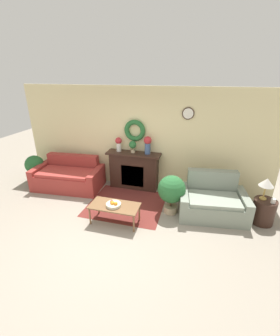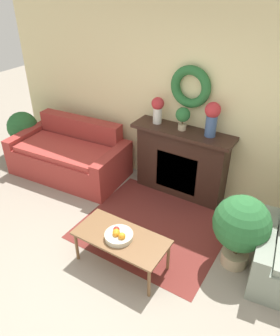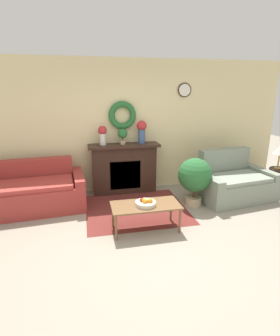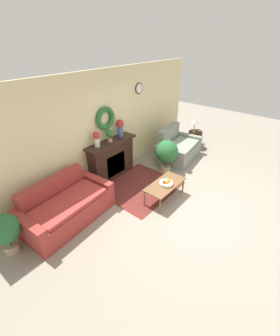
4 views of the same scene
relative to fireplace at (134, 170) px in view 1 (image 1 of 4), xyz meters
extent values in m
plane|color=gray|center=(0.15, -2.20, -0.52)|extent=(16.00, 16.00, 0.00)
cube|color=maroon|center=(0.07, -0.91, -0.52)|extent=(1.80, 1.60, 0.01)
cube|color=beige|center=(0.15, 0.21, 0.83)|extent=(6.80, 0.06, 2.70)
cylinder|color=#382319|center=(1.32, 0.16, 1.57)|extent=(0.29, 0.02, 0.29)
cylinder|color=white|center=(1.32, 0.15, 1.57)|extent=(0.25, 0.01, 0.25)
torus|color=#286633|center=(0.00, 0.11, 1.08)|extent=(0.56, 0.12, 0.56)
cube|color=#331E16|center=(0.00, 0.01, -0.03)|extent=(1.31, 0.34, 0.98)
cube|color=black|center=(0.00, -0.15, -0.11)|extent=(0.63, 0.02, 0.59)
cube|color=orange|center=(0.00, -0.16, -0.18)|extent=(0.50, 0.01, 0.32)
cube|color=#331E16|center=(0.00, -0.03, 0.49)|extent=(1.45, 0.41, 0.05)
cube|color=#9E332D|center=(-1.75, -0.60, -0.29)|extent=(1.55, 0.87, 0.46)
cube|color=#9E332D|center=(-1.79, -0.12, -0.10)|extent=(1.51, 0.33, 0.85)
cube|color=#9E332D|center=(-2.59, -0.56, -0.22)|extent=(0.24, 0.98, 0.60)
cube|color=#9E332D|center=(-0.93, -0.43, -0.22)|extent=(0.24, 0.98, 0.60)
cube|color=#AD3832|center=(-1.75, -0.60, -0.03)|extent=(1.48, 0.80, 0.08)
cube|color=gray|center=(2.09, -0.91, -0.31)|extent=(1.20, 0.88, 0.42)
cube|color=gray|center=(2.03, -0.44, -0.05)|extent=(1.14, 0.35, 0.94)
cube|color=gray|center=(1.44, -0.89, -0.24)|extent=(0.29, 0.97, 0.56)
cube|color=gray|center=(2.71, -0.72, -0.24)|extent=(0.29, 0.97, 0.56)
cube|color=gray|center=(2.09, -0.91, -0.07)|extent=(1.15, 0.82, 0.08)
cube|color=brown|center=(0.07, -1.65, -0.11)|extent=(1.05, 0.50, 0.03)
cylinder|color=brown|center=(-0.41, -1.86, -0.32)|extent=(0.04, 0.04, 0.40)
cylinder|color=brown|center=(0.56, -1.86, -0.32)|extent=(0.04, 0.04, 0.40)
cylinder|color=brown|center=(-0.41, -1.44, -0.32)|extent=(0.04, 0.04, 0.40)
cylinder|color=brown|center=(0.56, -1.44, -0.32)|extent=(0.04, 0.04, 0.40)
cylinder|color=beige|center=(0.06, -1.68, -0.07)|extent=(0.31, 0.31, 0.06)
sphere|color=#B2231E|center=(0.02, -1.65, -0.02)|extent=(0.07, 0.07, 0.07)
sphere|color=orange|center=(0.04, -1.69, -0.02)|extent=(0.08, 0.08, 0.08)
sphere|color=orange|center=(0.05, -1.71, -0.02)|extent=(0.07, 0.07, 0.07)
sphere|color=orange|center=(0.13, -1.71, -0.02)|extent=(0.08, 0.08, 0.08)
cylinder|color=#331E16|center=(3.12, -0.81, -0.25)|extent=(0.46, 0.46, 0.55)
cylinder|color=#B28E42|center=(3.06, -0.77, 0.03)|extent=(0.14, 0.14, 0.02)
cylinder|color=#B28E42|center=(3.06, -0.77, 0.19)|extent=(0.03, 0.03, 0.28)
cone|color=silver|center=(3.06, -0.77, 0.41)|extent=(0.29, 0.29, 0.17)
cylinder|color=silver|center=(3.22, -0.89, 0.07)|extent=(0.09, 0.09, 0.10)
cylinder|color=silver|center=(-0.42, 0.01, 0.62)|extent=(0.13, 0.13, 0.22)
sphere|color=#B72D33|center=(-0.42, 0.01, 0.80)|extent=(0.18, 0.18, 0.18)
cylinder|color=#3D5684|center=(0.37, 0.01, 0.65)|extent=(0.15, 0.15, 0.28)
sphere|color=#B72D33|center=(0.37, 0.01, 0.87)|extent=(0.20, 0.20, 0.20)
cylinder|color=tan|center=(-0.02, -0.01, 0.55)|extent=(0.11, 0.11, 0.08)
cylinder|color=#4C3823|center=(-0.02, -0.01, 0.62)|extent=(0.02, 0.02, 0.05)
sphere|color=#286633|center=(-0.02, -0.01, 0.73)|extent=(0.20, 0.20, 0.20)
cylinder|color=tan|center=(-2.90, -0.39, -0.44)|extent=(0.26, 0.26, 0.16)
cylinder|color=#4C3823|center=(-2.90, -0.39, -0.29)|extent=(0.04, 0.04, 0.15)
sphere|color=#286633|center=(-2.90, -0.39, 0.01)|extent=(0.53, 0.53, 0.53)
cylinder|color=tan|center=(1.17, -0.95, -0.44)|extent=(0.30, 0.30, 0.16)
cylinder|color=#4C3823|center=(1.17, -0.95, -0.28)|extent=(0.05, 0.05, 0.17)
sphere|color=#286633|center=(1.17, -0.95, 0.07)|extent=(0.62, 0.62, 0.62)
camera|label=1|loc=(1.66, -5.39, 2.46)|focal=24.00mm
camera|label=2|loc=(1.64, -3.79, 2.42)|focal=35.00mm
camera|label=3|loc=(-0.78, -5.20, 1.57)|focal=28.00mm
camera|label=4|loc=(-3.52, -3.88, 2.82)|focal=24.00mm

